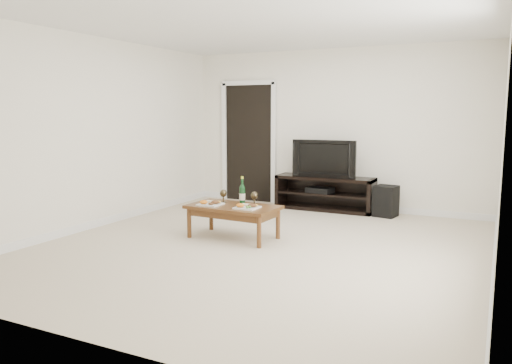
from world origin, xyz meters
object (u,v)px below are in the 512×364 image
object	(u,v)px
media_console	(325,193)
subwoofer	(386,201)
television	(325,158)
coffee_table	(233,222)

from	to	relation	value
media_console	subwoofer	distance (m)	1.00
media_console	television	world-z (taller)	television
coffee_table	media_console	bearing A→B (deg)	78.76
subwoofer	coffee_table	bearing A→B (deg)	-113.75
media_console	television	size ratio (longest dim) A/B	1.54
television	coffee_table	bearing A→B (deg)	-103.81
media_console	coffee_table	size ratio (longest dim) A/B	1.41
media_console	coffee_table	xyz separation A→B (m)	(-0.45, -2.27, -0.07)
media_console	television	bearing A→B (deg)	0.00
media_console	coffee_table	distance (m)	2.31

